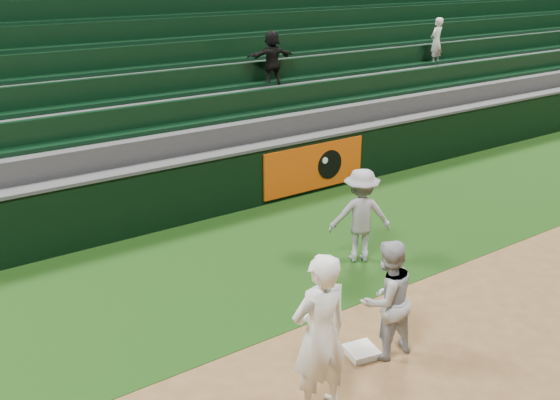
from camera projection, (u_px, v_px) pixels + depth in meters
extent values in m
plane|color=brown|center=(367.00, 348.00, 8.12)|extent=(70.00, 70.00, 0.00)
cube|color=black|center=(246.00, 263.00, 10.42)|extent=(36.00, 4.20, 0.01)
cube|color=white|center=(361.00, 351.00, 7.97)|extent=(0.45, 0.45, 0.09)
imported|color=white|center=(320.00, 335.00, 6.69)|extent=(0.72, 0.50, 1.91)
imported|color=#ABAEB6|center=(386.00, 299.00, 7.73)|extent=(0.80, 0.64, 1.57)
imported|color=#9699A2|center=(360.00, 216.00, 10.25)|extent=(1.19, 1.03, 1.59)
cube|color=black|center=(184.00, 192.00, 11.89)|extent=(36.00, 0.35, 1.20)
cube|color=#D84C0A|center=(314.00, 167.00, 13.35)|extent=(2.60, 0.05, 1.00)
cylinder|color=black|center=(330.00, 164.00, 13.54)|extent=(0.64, 0.02, 0.64)
cylinder|color=white|center=(325.00, 160.00, 13.40)|extent=(0.14, 0.02, 0.14)
cube|color=#424244|center=(182.00, 161.00, 11.67)|extent=(36.00, 0.40, 0.06)
cube|color=#333336|center=(167.00, 171.00, 12.37)|extent=(36.00, 0.85, 1.65)
cube|color=black|center=(158.00, 116.00, 12.18)|extent=(36.00, 0.14, 0.50)
cube|color=black|center=(162.00, 128.00, 12.13)|extent=(36.00, 0.45, 0.08)
cube|color=#333336|center=(149.00, 150.00, 12.94)|extent=(36.00, 0.85, 2.10)
cube|color=black|center=(139.00, 86.00, 12.67)|extent=(36.00, 0.14, 0.50)
cube|color=black|center=(143.00, 98.00, 12.62)|extent=(36.00, 0.45, 0.08)
cube|color=#333336|center=(132.00, 131.00, 13.51)|extent=(36.00, 0.85, 2.55)
cube|color=black|center=(121.00, 59.00, 13.17)|extent=(36.00, 0.14, 0.50)
cube|color=black|center=(125.00, 70.00, 13.11)|extent=(36.00, 0.45, 0.08)
cube|color=#333336|center=(116.00, 114.00, 14.08)|extent=(36.00, 0.85, 3.00)
cube|color=black|center=(105.00, 33.00, 13.66)|extent=(36.00, 0.14, 0.50)
cube|color=black|center=(108.00, 44.00, 13.60)|extent=(36.00, 0.45, 0.08)
cube|color=#333336|center=(102.00, 98.00, 14.66)|extent=(36.00, 0.85, 3.45)
cube|color=black|center=(89.00, 10.00, 14.15)|extent=(36.00, 0.14, 0.50)
cube|color=black|center=(93.00, 20.00, 14.09)|extent=(36.00, 0.45, 0.08)
cube|color=#333336|center=(89.00, 83.00, 15.23)|extent=(36.00, 0.85, 3.90)
cube|color=#333336|center=(77.00, 69.00, 15.80)|extent=(36.00, 0.85, 4.35)
imported|color=black|center=(272.00, 58.00, 13.96)|extent=(1.16, 0.50, 1.21)
imported|color=silver|center=(436.00, 41.00, 16.83)|extent=(0.51, 0.39, 1.24)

